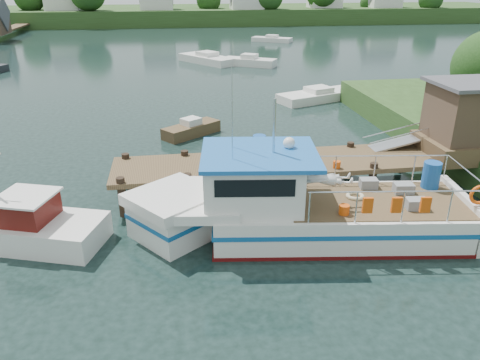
{
  "coord_description": "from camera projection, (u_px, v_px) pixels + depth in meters",
  "views": [
    {
      "loc": [
        -3.46,
        -17.8,
        8.46
      ],
      "look_at": [
        -1.0,
        -1.5,
        1.3
      ],
      "focal_mm": 35.0,
      "sensor_mm": 36.0,
      "label": 1
    }
  ],
  "objects": [
    {
      "name": "moored_c",
      "position": [
        318.0,
        95.0,
        34.88
      ],
      "size": [
        6.67,
        4.29,
        1.0
      ],
      "rotation": [
        0.0,
        0.0,
        0.2
      ],
      "color": "silver",
      "rests_on": "ground"
    },
    {
      "name": "moored_far",
      "position": [
        272.0,
        39.0,
        66.63
      ],
      "size": [
        5.79,
        4.5,
        0.95
      ],
      "rotation": [
        0.0,
        0.0,
        -0.27
      ],
      "color": "silver",
      "rests_on": "ground"
    },
    {
      "name": "far_shore",
      "position": [
        183.0,
        12.0,
        93.86
      ],
      "size": [
        140.0,
        42.55,
        9.22
      ],
      "color": "#2B491E",
      "rests_on": "ground"
    },
    {
      "name": "work_boat",
      "position": [
        10.0,
        225.0,
        16.15
      ],
      "size": [
        7.04,
        3.97,
        3.74
      ],
      "rotation": [
        0.0,
        0.0,
        -0.33
      ],
      "color": "silver",
      "rests_on": "ground"
    },
    {
      "name": "ground_plane",
      "position": [
        258.0,
        193.0,
        19.99
      ],
      "size": [
        160.0,
        160.0,
        0.0
      ],
      "primitive_type": "plane",
      "color": "black"
    },
    {
      "name": "moored_rowboat",
      "position": [
        191.0,
        129.0,
        27.1
      ],
      "size": [
        3.55,
        3.13,
        1.03
      ],
      "rotation": [
        0.0,
        0.0,
        0.14
      ],
      "color": "brown",
      "rests_on": "ground"
    },
    {
      "name": "lobster_boat",
      "position": [
        295.0,
        208.0,
        16.33
      ],
      "size": [
        12.23,
        4.84,
        5.88
      ],
      "rotation": [
        0.0,
        0.0,
        -0.13
      ],
      "color": "silver",
      "rests_on": "ground"
    },
    {
      "name": "moored_b",
      "position": [
        249.0,
        61.0,
        48.43
      ],
      "size": [
        5.68,
        4.35,
        1.21
      ],
      "rotation": [
        0.0,
        0.0,
        0.09
      ],
      "color": "silver",
      "rests_on": "ground"
    },
    {
      "name": "dock",
      "position": [
        408.0,
        136.0,
        20.0
      ],
      "size": [
        16.6,
        3.0,
        4.78
      ],
      "color": "brown",
      "rests_on": "ground"
    },
    {
      "name": "moored_d",
      "position": [
        207.0,
        59.0,
        50.04
      ],
      "size": [
        6.04,
        7.13,
        1.2
      ],
      "rotation": [
        0.0,
        0.0,
        0.1
      ],
      "color": "silver",
      "rests_on": "ground"
    }
  ]
}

